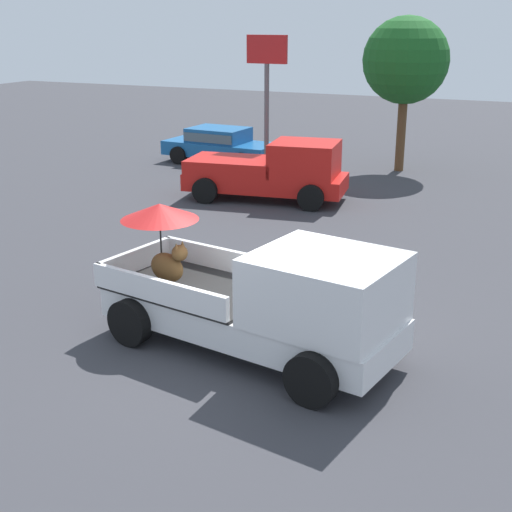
{
  "coord_description": "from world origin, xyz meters",
  "views": [
    {
      "loc": [
        4.45,
        -9.58,
        5.23
      ],
      "look_at": [
        -0.54,
        1.47,
        1.1
      ],
      "focal_mm": 49.08,
      "sensor_mm": 36.0,
      "label": 1
    }
  ],
  "objects_px": {
    "pickup_truck_main": "(269,299)",
    "parked_sedan_near": "(220,144)",
    "motel_sign": "(267,79)",
    "pickup_truck_red": "(272,171)"
  },
  "relations": [
    {
      "from": "pickup_truck_main",
      "to": "parked_sedan_near",
      "type": "height_order",
      "value": "pickup_truck_main"
    },
    {
      "from": "parked_sedan_near",
      "to": "motel_sign",
      "type": "relative_size",
      "value": 0.93
    },
    {
      "from": "pickup_truck_red",
      "to": "motel_sign",
      "type": "bearing_deg",
      "value": 108.65
    },
    {
      "from": "pickup_truck_main",
      "to": "parked_sedan_near",
      "type": "distance_m",
      "value": 16.11
    },
    {
      "from": "pickup_truck_main",
      "to": "motel_sign",
      "type": "relative_size",
      "value": 1.12
    },
    {
      "from": "parked_sedan_near",
      "to": "motel_sign",
      "type": "height_order",
      "value": "motel_sign"
    },
    {
      "from": "motel_sign",
      "to": "pickup_truck_main",
      "type": "bearing_deg",
      "value": -66.35
    },
    {
      "from": "parked_sedan_near",
      "to": "motel_sign",
      "type": "bearing_deg",
      "value": -30.94
    },
    {
      "from": "pickup_truck_red",
      "to": "parked_sedan_near",
      "type": "bearing_deg",
      "value": 123.99
    },
    {
      "from": "pickup_truck_main",
      "to": "pickup_truck_red",
      "type": "height_order",
      "value": "pickup_truck_main"
    }
  ]
}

